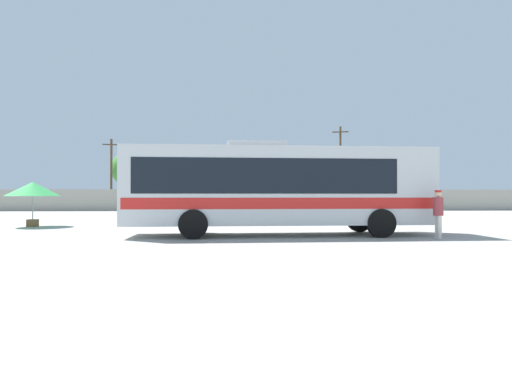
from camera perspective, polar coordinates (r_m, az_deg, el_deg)
ground_plane at (r=26.98m, az=2.26°, el=-3.74°), size 300.00×300.00×0.00m
perimeter_wall at (r=43.07m, az=0.47°, el=-1.09°), size 80.00×0.30×2.17m
coach_bus_silver_red at (r=16.29m, az=2.61°, el=0.84°), size 11.70×3.05×3.56m
attendant_by_bus_door at (r=16.20m, az=23.35°, el=-2.39°), size 0.36×0.36×1.71m
vendor_umbrella_secondary_green at (r=23.45m, az=-27.87°, el=0.29°), size 2.53×2.53×2.20m
parked_car_leftmost_grey at (r=39.11m, az=-11.24°, el=-1.54°), size 4.65×2.19×1.54m
parked_car_second_maroon at (r=38.59m, az=-2.70°, el=-1.65°), size 4.22×2.10×1.41m
utility_pole_near at (r=48.40m, az=11.31°, el=3.42°), size 1.78×0.52×9.29m
utility_pole_far at (r=47.90m, az=-18.92°, el=2.46°), size 1.79×0.48×7.61m
roadside_tree_left at (r=50.95m, az=-16.14°, el=2.98°), size 5.13×5.13×6.80m
roadside_tree_midleft at (r=47.99m, az=-2.19°, el=3.99°), size 5.18×5.18×7.50m
roadside_tree_midright at (r=47.33m, az=5.25°, el=3.65°), size 4.59×4.59×6.92m
roadside_tree_right at (r=47.39m, az=8.06°, el=2.21°), size 4.14×4.14×5.54m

